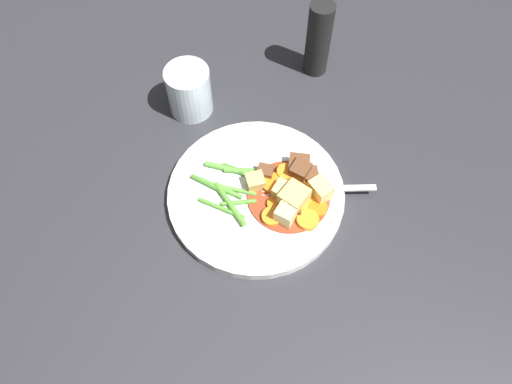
{
  "coord_description": "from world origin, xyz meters",
  "views": [
    {
      "loc": [
        0.17,
        -0.35,
        0.69
      ],
      "look_at": [
        0.0,
        0.0,
        0.02
      ],
      "focal_mm": 35.84,
      "sensor_mm": 36.0,
      "label": 1
    }
  ],
  "objects_px": {
    "carrot_slice_6": "(299,188)",
    "potato_chunk_2": "(286,215)",
    "carrot_slice_2": "(272,217)",
    "meat_chunk_3": "(266,172)",
    "carrot_slice_7": "(318,209)",
    "potato_chunk_1": "(255,182)",
    "fork": "(315,189)",
    "meat_chunk_2": "(300,172)",
    "carrot_slice_3": "(286,173)",
    "meat_chunk_0": "(311,175)",
    "pepper_mill": "(318,39)",
    "meat_chunk_1": "(299,165)",
    "carrot_slice_0": "(274,184)",
    "carrot_slice_1": "(308,205)",
    "water_glass": "(189,91)",
    "potato_chunk_3": "(284,192)",
    "meat_chunk_4": "(291,210)",
    "carrot_slice_4": "(276,204)",
    "potato_chunk_0": "(320,190)",
    "carrot_slice_5": "(308,220)",
    "dinner_plate": "(256,195)",
    "potato_chunk_4": "(294,198)"
  },
  "relations": [
    {
      "from": "carrot_slice_1",
      "to": "carrot_slice_6",
      "type": "height_order",
      "value": "carrot_slice_6"
    },
    {
      "from": "fork",
      "to": "meat_chunk_2",
      "type": "bearing_deg",
      "value": 160.14
    },
    {
      "from": "carrot_slice_7",
      "to": "meat_chunk_1",
      "type": "height_order",
      "value": "meat_chunk_1"
    },
    {
      "from": "carrot_slice_1",
      "to": "meat_chunk_3",
      "type": "bearing_deg",
      "value": 164.65
    },
    {
      "from": "meat_chunk_3",
      "to": "pepper_mill",
      "type": "relative_size",
      "value": 0.17
    },
    {
      "from": "carrot_slice_6",
      "to": "meat_chunk_0",
      "type": "height_order",
      "value": "meat_chunk_0"
    },
    {
      "from": "potato_chunk_0",
      "to": "pepper_mill",
      "type": "xyz_separation_m",
      "value": [
        -0.11,
        0.25,
        0.04
      ]
    },
    {
      "from": "carrot_slice_6",
      "to": "meat_chunk_0",
      "type": "bearing_deg",
      "value": 73.18
    },
    {
      "from": "carrot_slice_1",
      "to": "meat_chunk_2",
      "type": "xyz_separation_m",
      "value": [
        -0.03,
        0.04,
        0.01
      ]
    },
    {
      "from": "carrot_slice_3",
      "to": "potato_chunk_3",
      "type": "distance_m",
      "value": 0.04
    },
    {
      "from": "dinner_plate",
      "to": "carrot_slice_6",
      "type": "xyz_separation_m",
      "value": [
        0.06,
        0.03,
        0.01
      ]
    },
    {
      "from": "potato_chunk_1",
      "to": "meat_chunk_1",
      "type": "distance_m",
      "value": 0.07
    },
    {
      "from": "carrot_slice_3",
      "to": "carrot_slice_6",
      "type": "bearing_deg",
      "value": -30.39
    },
    {
      "from": "carrot_slice_1",
      "to": "water_glass",
      "type": "height_order",
      "value": "water_glass"
    },
    {
      "from": "carrot_slice_5",
      "to": "water_glass",
      "type": "xyz_separation_m",
      "value": [
        -0.27,
        0.13,
        0.02
      ]
    },
    {
      "from": "potato_chunk_0",
      "to": "carrot_slice_6",
      "type": "bearing_deg",
      "value": -169.22
    },
    {
      "from": "carrot_slice_7",
      "to": "potato_chunk_1",
      "type": "distance_m",
      "value": 0.1
    },
    {
      "from": "carrot_slice_1",
      "to": "meat_chunk_0",
      "type": "relative_size",
      "value": 1.13
    },
    {
      "from": "carrot_slice_6",
      "to": "carrot_slice_7",
      "type": "height_order",
      "value": "carrot_slice_6"
    },
    {
      "from": "carrot_slice_6",
      "to": "meat_chunk_3",
      "type": "xyz_separation_m",
      "value": [
        -0.06,
        0.0,
        0.0
      ]
    },
    {
      "from": "potato_chunk_4",
      "to": "water_glass",
      "type": "height_order",
      "value": "water_glass"
    },
    {
      "from": "meat_chunk_0",
      "to": "meat_chunk_4",
      "type": "xyz_separation_m",
      "value": [
        -0.0,
        -0.07,
        -0.0
      ]
    },
    {
      "from": "carrot_slice_6",
      "to": "meat_chunk_4",
      "type": "distance_m",
      "value": 0.04
    },
    {
      "from": "dinner_plate",
      "to": "carrot_slice_7",
      "type": "xyz_separation_m",
      "value": [
        0.1,
        0.01,
        0.01
      ]
    },
    {
      "from": "meat_chunk_1",
      "to": "carrot_slice_0",
      "type": "bearing_deg",
      "value": -116.09
    },
    {
      "from": "carrot_slice_6",
      "to": "potato_chunk_2",
      "type": "distance_m",
      "value": 0.06
    },
    {
      "from": "carrot_slice_0",
      "to": "meat_chunk_1",
      "type": "height_order",
      "value": "meat_chunk_1"
    },
    {
      "from": "meat_chunk_0",
      "to": "pepper_mill",
      "type": "relative_size",
      "value": 0.17
    },
    {
      "from": "dinner_plate",
      "to": "carrot_slice_6",
      "type": "relative_size",
      "value": 9.61
    },
    {
      "from": "pepper_mill",
      "to": "potato_chunk_2",
      "type": "bearing_deg",
      "value": -75.95
    },
    {
      "from": "carrot_slice_2",
      "to": "water_glass",
      "type": "distance_m",
      "value": 0.26
    },
    {
      "from": "carrot_slice_7",
      "to": "potato_chunk_1",
      "type": "relative_size",
      "value": 1.05
    },
    {
      "from": "meat_chunk_1",
      "to": "pepper_mill",
      "type": "bearing_deg",
      "value": 105.39
    },
    {
      "from": "potato_chunk_1",
      "to": "meat_chunk_4",
      "type": "bearing_deg",
      "value": -16.73
    },
    {
      "from": "potato_chunk_3",
      "to": "potato_chunk_4",
      "type": "xyz_separation_m",
      "value": [
        0.02,
        -0.01,
        0.0
      ]
    },
    {
      "from": "carrot_slice_2",
      "to": "meat_chunk_1",
      "type": "xyz_separation_m",
      "value": [
        0.0,
        0.1,
        0.01
      ]
    },
    {
      "from": "carrot_slice_3",
      "to": "meat_chunk_1",
      "type": "distance_m",
      "value": 0.02
    },
    {
      "from": "carrot_slice_1",
      "to": "pepper_mill",
      "type": "relative_size",
      "value": 0.2
    },
    {
      "from": "carrot_slice_5",
      "to": "carrot_slice_2",
      "type": "bearing_deg",
      "value": -160.31
    },
    {
      "from": "water_glass",
      "to": "potato_chunk_3",
      "type": "bearing_deg",
      "value": -25.15
    },
    {
      "from": "pepper_mill",
      "to": "water_glass",
      "type": "bearing_deg",
      "value": -131.91
    },
    {
      "from": "carrot_slice_2",
      "to": "meat_chunk_3",
      "type": "height_order",
      "value": "meat_chunk_3"
    },
    {
      "from": "carrot_slice_1",
      "to": "carrot_slice_4",
      "type": "bearing_deg",
      "value": -155.25
    },
    {
      "from": "carrot_slice_5",
      "to": "potato_chunk_0",
      "type": "xyz_separation_m",
      "value": [
        -0.0,
        0.05,
        0.01
      ]
    },
    {
      "from": "carrot_slice_0",
      "to": "carrot_slice_6",
      "type": "relative_size",
      "value": 1.27
    },
    {
      "from": "carrot_slice_3",
      "to": "potato_chunk_0",
      "type": "relative_size",
      "value": 0.86
    },
    {
      "from": "meat_chunk_2",
      "to": "potato_chunk_0",
      "type": "bearing_deg",
      "value": -22.86
    },
    {
      "from": "carrot_slice_0",
      "to": "meat_chunk_2",
      "type": "relative_size",
      "value": 1.23
    },
    {
      "from": "carrot_slice_3",
      "to": "meat_chunk_0",
      "type": "xyz_separation_m",
      "value": [
        0.04,
        0.01,
        0.0
      ]
    },
    {
      "from": "potato_chunk_3",
      "to": "meat_chunk_0",
      "type": "xyz_separation_m",
      "value": [
        0.02,
        0.05,
        -0.0
      ]
    }
  ]
}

